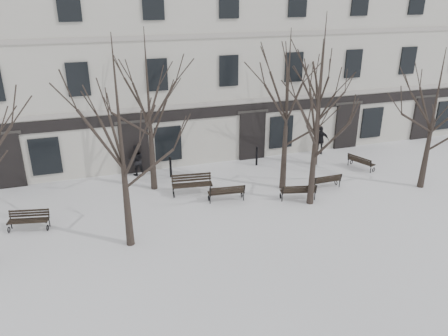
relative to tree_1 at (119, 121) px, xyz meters
name	(u,v)px	position (x,y,z in m)	size (l,w,h in m)	color
ground	(243,231)	(4.72, -0.43, -5.18)	(100.00, 100.00, 0.00)	white
building	(174,58)	(4.72, 12.53, 0.34)	(40.40, 10.20, 11.40)	beige
tree_1	(119,121)	(0.00, 0.00, 0.00)	(5.80, 5.80, 8.28)	black
tree_2	(318,106)	(8.71, 1.03, -0.38)	(5.38, 5.38, 7.68)	black
tree_3	(436,104)	(15.13, 0.92, -0.73)	(4.98, 4.98, 7.11)	black
tree_4	(148,92)	(1.82, 5.04, -0.14)	(5.64, 5.64, 8.06)	black
tree_5	(288,93)	(8.19, 3.04, -0.18)	(5.59, 5.59, 7.99)	black
tree_6	(322,73)	(11.40, 5.49, 0.18)	(5.99, 5.99, 8.56)	black
bench_0	(29,219)	(-3.99, 2.58, -4.72)	(1.76, 0.93, 0.85)	black
bench_1	(226,192)	(4.92, 2.47, -4.69)	(1.81, 0.80, 0.89)	black
bench_2	(298,191)	(8.30, 1.53, -4.71)	(1.80, 0.97, 0.86)	black
bench_3	(192,184)	(3.54, 3.82, -4.63)	(2.07, 0.97, 1.01)	black
bench_4	(326,181)	(10.30, 2.29, -4.74)	(1.60, 0.60, 0.80)	black
bench_5	(361,162)	(13.57, 4.04, -4.74)	(1.10, 1.66, 0.80)	black
bollard_a	(171,166)	(2.95, 6.22, -4.55)	(0.15, 0.15, 1.18)	black
bollard_b	(257,155)	(8.09, 6.40, -4.57)	(0.15, 0.15, 1.13)	black
pedestrian_b	(138,175)	(1.24, 7.11, -5.18)	(0.84, 0.66, 1.73)	black
pedestrian_c	(319,154)	(12.55, 6.92, -5.18)	(1.06, 0.44, 1.81)	black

